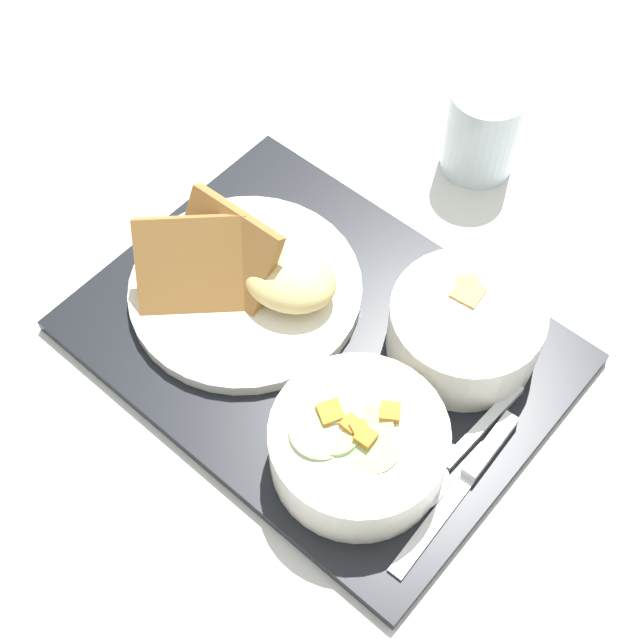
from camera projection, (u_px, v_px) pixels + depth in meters
name	position (u px, v px, depth m)	size (l,w,h in m)	color
ground_plane	(320.00, 346.00, 0.80)	(4.00, 4.00, 0.00)	silver
serving_tray	(320.00, 342.00, 0.79)	(0.44, 0.36, 0.01)	black
bowl_salad	(358.00, 444.00, 0.70)	(0.14, 0.14, 0.06)	silver
bowl_soup	(465.00, 326.00, 0.76)	(0.13, 0.13, 0.06)	silver
plate_main	(247.00, 282.00, 0.80)	(0.21, 0.21, 0.09)	silver
knife	(475.00, 467.00, 0.72)	(0.04, 0.17, 0.01)	silver
spoon	(446.00, 465.00, 0.72)	(0.04, 0.15, 0.01)	silver
glass_water	(482.00, 133.00, 0.88)	(0.07, 0.07, 0.10)	silver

